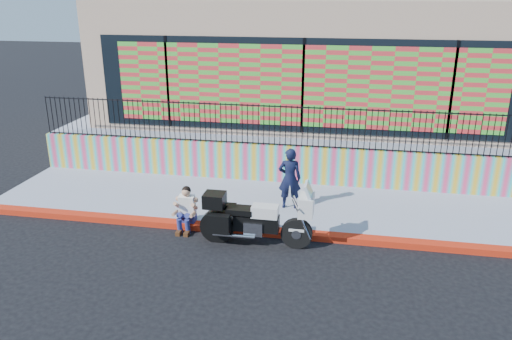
# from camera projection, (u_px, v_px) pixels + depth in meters

# --- Properties ---
(ground) EXTENTS (90.00, 90.00, 0.00)m
(ground) POSITION_uv_depth(u_px,v_px,m) (282.00, 236.00, 11.87)
(ground) COLOR black
(ground) RESTS_ON ground
(red_curb) EXTENTS (16.00, 0.30, 0.15)m
(red_curb) POSITION_uv_depth(u_px,v_px,m) (283.00, 233.00, 11.84)
(red_curb) COLOR red
(red_curb) RESTS_ON ground
(sidewalk) EXTENTS (16.00, 3.00, 0.15)m
(sidewalk) POSITION_uv_depth(u_px,v_px,m) (291.00, 206.00, 13.37)
(sidewalk) COLOR gray
(sidewalk) RESTS_ON ground
(mural_wall) EXTENTS (16.00, 0.20, 1.10)m
(mural_wall) POSITION_uv_depth(u_px,v_px,m) (298.00, 165.00, 14.64)
(mural_wall) COLOR #E33B6B
(mural_wall) RESTS_ON sidewalk
(metal_fence) EXTENTS (15.80, 0.04, 1.20)m
(metal_fence) POSITION_uv_depth(u_px,v_px,m) (299.00, 127.00, 14.26)
(metal_fence) COLOR black
(metal_fence) RESTS_ON mural_wall
(elevated_platform) EXTENTS (16.00, 10.00, 1.25)m
(elevated_platform) POSITION_uv_depth(u_px,v_px,m) (312.00, 125.00, 19.39)
(elevated_platform) COLOR gray
(elevated_platform) RESTS_ON ground
(storefront_building) EXTENTS (14.00, 8.06, 4.00)m
(storefront_building) POSITION_uv_depth(u_px,v_px,m) (314.00, 57.00, 18.31)
(storefront_building) COLOR tan
(storefront_building) RESTS_ON elevated_platform
(police_motorcycle) EXTENTS (2.55, 0.84, 1.59)m
(police_motorcycle) POSITION_uv_depth(u_px,v_px,m) (254.00, 218.00, 11.27)
(police_motorcycle) COLOR black
(police_motorcycle) RESTS_ON ground
(police_officer) EXTENTS (0.63, 0.46, 1.61)m
(police_officer) POSITION_uv_depth(u_px,v_px,m) (290.00, 178.00, 12.82)
(police_officer) COLOR black
(police_officer) RESTS_ON sidewalk
(seated_man) EXTENTS (0.54, 0.71, 1.06)m
(seated_man) POSITION_uv_depth(u_px,v_px,m) (186.00, 213.00, 12.02)
(seated_man) COLOR navy
(seated_man) RESTS_ON ground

